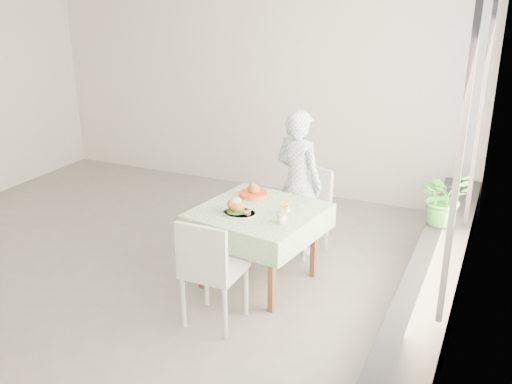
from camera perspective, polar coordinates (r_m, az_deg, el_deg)
The scene contains 14 objects.
floor at distance 6.05m, azimuth -10.44°, elevation -6.42°, with size 6.00×6.00×0.00m, color #64615F.
wall_back at distance 7.70m, azimuth -0.43°, elevation 10.65°, with size 6.00×0.02×2.80m, color silver.
wall_right at distance 4.58m, azimuth 21.03°, elevation 2.61°, with size 0.02×5.00×2.80m, color silver.
window_pane at distance 4.52m, azimuth 21.05°, elevation 5.69°, with size 0.01×4.80×2.18m, color #D1E0F9.
window_ledge at distance 5.03m, azimuth 17.10°, elevation -9.63°, with size 0.40×4.80×0.50m, color black.
cafe_table at distance 5.29m, azimuth 0.27°, elevation -4.57°, with size 1.19×1.19×0.74m.
chair_far at distance 6.01m, azimuth 4.79°, elevation -3.44°, with size 0.55×0.55×0.89m.
chair_near at distance 4.78m, azimuth -4.21°, elevation -9.83°, with size 0.45×0.45×0.95m.
diner at distance 5.82m, azimuth 4.24°, elevation 0.92°, with size 0.56×0.37×1.53m, color #7EA0CB.
main_dish at distance 5.06m, azimuth -1.86°, elevation -1.66°, with size 0.30×0.30×0.16m.
juice_cup_orange at distance 5.05m, azimuth 2.97°, elevation -1.65°, with size 0.09×0.09×0.25m.
juice_cup_lemonade at distance 4.86m, azimuth 2.54°, elevation -2.54°, with size 0.09×0.09×0.25m.
second_dish at distance 5.48m, azimuth -0.27°, elevation -0.07°, with size 0.27×0.27×0.13m.
potted_plant at distance 5.68m, azimuth 18.29°, elevation -0.48°, with size 0.49×0.43×0.55m, color #317928.
Camera 1 is at (3.19, -4.39, 2.68)m, focal length 40.00 mm.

